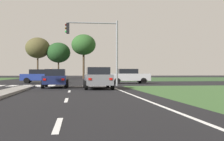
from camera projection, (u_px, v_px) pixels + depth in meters
name	position (u px, v px, depth m)	size (l,w,h in m)	color
ground_plane	(40.00, 84.00, 31.97)	(200.00, 200.00, 0.00)	black
grass_verge_far_right	(182.00, 79.00, 59.44)	(35.00, 35.00, 0.01)	#2D4C28
median_island_far	(55.00, 79.00, 56.77)	(1.20, 36.00, 0.14)	gray
lane_dash_near	(58.00, 125.00, 6.47)	(0.14, 2.00, 0.01)	silver
lane_dash_second	(66.00, 100.00, 12.42)	(0.14, 2.00, 0.01)	silver
lane_dash_third	(69.00, 91.00, 18.38)	(0.14, 2.00, 0.01)	silver
edge_line_right	(134.00, 96.00, 14.96)	(0.14, 24.00, 0.01)	silver
stop_bar_near	(75.00, 86.00, 25.49)	(6.40, 0.50, 0.01)	silver
crosswalk_bar_fifth	(13.00, 86.00, 26.58)	(0.70, 2.80, 0.01)	silver
crosswalk_bar_sixth	(26.00, 86.00, 26.72)	(0.70, 2.80, 0.01)	silver
crosswalk_bar_seventh	(38.00, 86.00, 26.87)	(0.70, 2.80, 0.01)	silver
crosswalk_bar_eighth	(51.00, 85.00, 27.01)	(0.70, 2.80, 0.01)	silver
car_navy_near	(56.00, 78.00, 23.27)	(1.94, 4.41, 1.46)	#161E47
car_grey_second	(98.00, 78.00, 21.57)	(2.04, 4.60, 1.57)	slate
car_silver_fourth	(129.00, 76.00, 32.32)	(4.57, 1.96, 1.61)	#B7B7BC
car_beige_fifth	(36.00, 76.00, 46.76)	(1.99, 4.40, 1.47)	#BCAD8E
car_blue_sixth	(40.00, 76.00, 33.57)	(4.29, 1.96, 1.57)	navy
traffic_signal_near_right	(99.00, 41.00, 26.19)	(4.74, 0.32, 5.89)	gray
pedestrian_at_median	(51.00, 73.00, 43.95)	(0.34, 0.34, 1.77)	#335184
treeline_third	(38.00, 48.00, 63.33)	(5.27, 5.27, 8.87)	#423323
treeline_fourth	(58.00, 53.00, 63.54)	(5.14, 5.14, 7.79)	#423323
treeline_fifth	(84.00, 45.00, 61.11)	(5.06, 5.06, 9.25)	#423323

